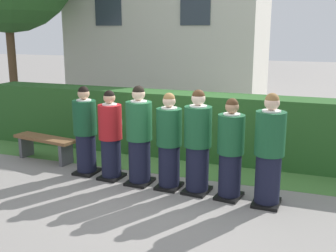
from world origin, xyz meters
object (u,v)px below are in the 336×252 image
(student_front_row_2, at_px, (139,138))
(student_front_row_3, at_px, (169,144))
(student_front_row_0, at_px, (85,133))
(student_front_row_4, at_px, (198,144))
(wooden_bench, at_px, (45,143))
(student_front_row_5, at_px, (230,152))
(student_front_row_6, at_px, (269,153))
(student_in_red_blazer, at_px, (111,137))

(student_front_row_2, distance_m, student_front_row_3, 0.54)
(student_front_row_0, relative_size, student_front_row_4, 0.96)
(student_front_row_0, distance_m, wooden_bench, 1.31)
(student_front_row_3, height_order, student_front_row_4, student_front_row_4)
(wooden_bench, bearing_deg, student_front_row_5, -8.79)
(student_front_row_0, distance_m, student_front_row_6, 3.28)
(student_in_red_blazer, xyz_separation_m, wooden_bench, (-1.73, 0.45, -0.39))
(student_in_red_blazer, distance_m, student_front_row_5, 2.14)
(student_in_red_blazer, bearing_deg, student_front_row_4, -3.29)
(student_front_row_5, xyz_separation_m, student_front_row_6, (0.58, -0.06, 0.06))
(student_front_row_0, distance_m, student_front_row_4, 2.15)
(student_front_row_2, bearing_deg, student_in_red_blazer, 174.60)
(wooden_bench, bearing_deg, student_front_row_6, -8.42)
(student_front_row_4, height_order, wooden_bench, student_front_row_4)
(student_front_row_5, distance_m, wooden_bench, 3.93)
(student_front_row_6, height_order, wooden_bench, student_front_row_6)
(student_in_red_blazer, height_order, student_front_row_2, student_front_row_2)
(student_in_red_blazer, distance_m, wooden_bench, 1.83)
(student_front_row_2, relative_size, student_front_row_4, 1.00)
(student_front_row_5, height_order, wooden_bench, student_front_row_5)
(student_in_red_blazer, xyz_separation_m, student_front_row_5, (2.14, -0.14, 0.00))
(student_front_row_2, relative_size, wooden_bench, 1.16)
(student_front_row_0, relative_size, student_front_row_6, 0.95)
(student_front_row_2, xyz_separation_m, student_front_row_4, (1.03, -0.04, -0.00))
(student_front_row_6, bearing_deg, wooden_bench, 171.58)
(student_front_row_3, relative_size, student_front_row_5, 1.01)
(student_in_red_blazer, xyz_separation_m, student_front_row_2, (0.57, -0.05, 0.06))
(student_front_row_6, bearing_deg, student_front_row_0, 175.13)
(student_front_row_0, distance_m, student_front_row_5, 2.69)
(student_in_red_blazer, distance_m, student_front_row_2, 0.58)
(student_in_red_blazer, height_order, wooden_bench, student_in_red_blazer)
(student_front_row_5, bearing_deg, student_front_row_0, 175.37)
(student_front_row_0, xyz_separation_m, student_front_row_2, (1.12, -0.13, 0.04))
(student_front_row_2, bearing_deg, student_front_row_5, -3.27)
(student_front_row_4, bearing_deg, student_front_row_3, 177.32)
(student_front_row_0, bearing_deg, student_front_row_4, -4.42)
(student_front_row_4, xyz_separation_m, student_front_row_5, (0.54, -0.05, -0.05))
(student_front_row_3, bearing_deg, student_front_row_0, 175.07)
(student_in_red_blazer, bearing_deg, student_front_row_5, -3.84)
(student_front_row_2, distance_m, student_front_row_5, 1.57)
(student_front_row_4, bearing_deg, student_front_row_2, 177.88)
(student_front_row_2, bearing_deg, student_front_row_0, 173.48)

